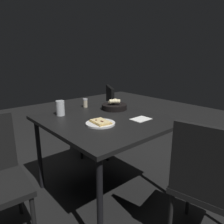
{
  "coord_description": "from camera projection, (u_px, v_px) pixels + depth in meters",
  "views": [
    {
      "loc": [
        -1.08,
        -1.33,
        1.26
      ],
      "look_at": [
        0.07,
        -0.02,
        0.78
      ],
      "focal_mm": 33.53,
      "sensor_mm": 36.0,
      "label": 1
    }
  ],
  "objects": [
    {
      "name": "beer_glass",
      "position": [
        60.0,
        109.0,
        1.86
      ],
      "size": [
        0.08,
        0.08,
        0.13
      ],
      "color": "silver",
      "rests_on": "dining_table"
    },
    {
      "name": "chair_spare",
      "position": [
        101.0,
        115.0,
        2.72
      ],
      "size": [
        0.6,
        0.6,
        0.87
      ],
      "color": "#262626",
      "rests_on": "ground"
    },
    {
      "name": "bread_basket",
      "position": [
        114.0,
        106.0,
        2.08
      ],
      "size": [
        0.25,
        0.25,
        0.11
      ],
      "color": "black",
      "rests_on": "dining_table"
    },
    {
      "name": "napkin",
      "position": [
        141.0,
        119.0,
        1.76
      ],
      "size": [
        0.16,
        0.12,
        0.0
      ],
      "color": "white",
      "rests_on": "dining_table"
    },
    {
      "name": "dining_table",
      "position": [
        105.0,
        125.0,
        1.81
      ],
      "size": [
        0.96,
        1.05,
        0.73
      ],
      "color": "black",
      "rests_on": "ground"
    },
    {
      "name": "ground",
      "position": [
        105.0,
        192.0,
        1.98
      ],
      "size": [
        8.0,
        8.0,
        0.0
      ],
      "primitive_type": "plane",
      "color": "black"
    },
    {
      "name": "pizza_plate",
      "position": [
        100.0,
        123.0,
        1.63
      ],
      "size": [
        0.23,
        0.23,
        0.04
      ],
      "color": "white",
      "rests_on": "dining_table"
    },
    {
      "name": "chair_far",
      "position": [
        211.0,
        182.0,
        1.26
      ],
      "size": [
        0.52,
        0.52,
        0.9
      ],
      "color": "black",
      "rests_on": "ground"
    },
    {
      "name": "pepper_shaker",
      "position": [
        85.0,
        103.0,
        2.16
      ],
      "size": [
        0.05,
        0.05,
        0.09
      ],
      "color": "#BFB299",
      "rests_on": "dining_table"
    }
  ]
}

